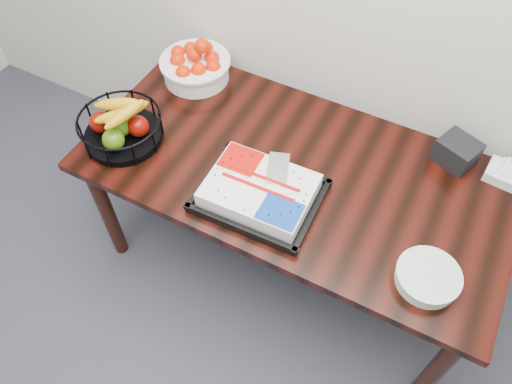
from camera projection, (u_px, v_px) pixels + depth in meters
The scene contains 7 objects.
table at pixel (294, 181), 2.16m from camera, with size 1.80×0.90×0.75m.
cake_tray at pixel (260, 192), 1.96m from camera, with size 0.48×0.39×0.10m.
tangerine_bowl at pixel (195, 62), 2.36m from camera, with size 0.34×0.34×0.21m.
fruit_basket at pixel (121, 126), 2.13m from camera, with size 0.36×0.36×0.19m.
plate_stack at pixel (427, 278), 1.75m from camera, with size 0.23×0.23×0.06m.
fork_bag at pixel (510, 176), 2.03m from camera, with size 0.20×0.14×0.05m.
napkin_box at pixel (457, 152), 2.07m from camera, with size 0.16×0.13×0.11m, color black.
Camera 1 is at (0.48, 0.74, 2.36)m, focal length 35.00 mm.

